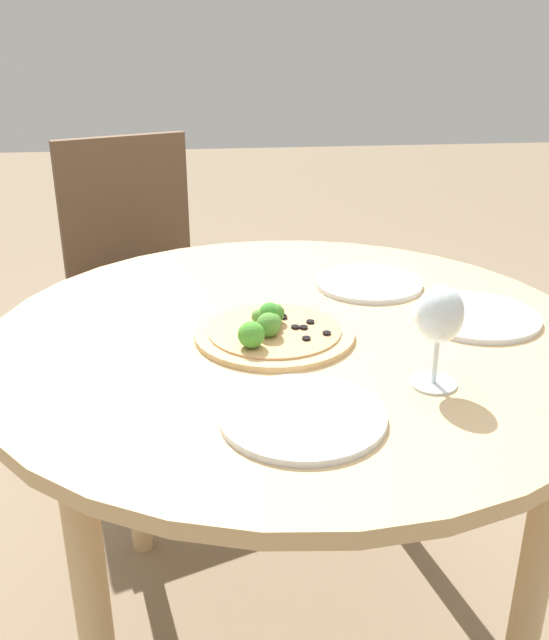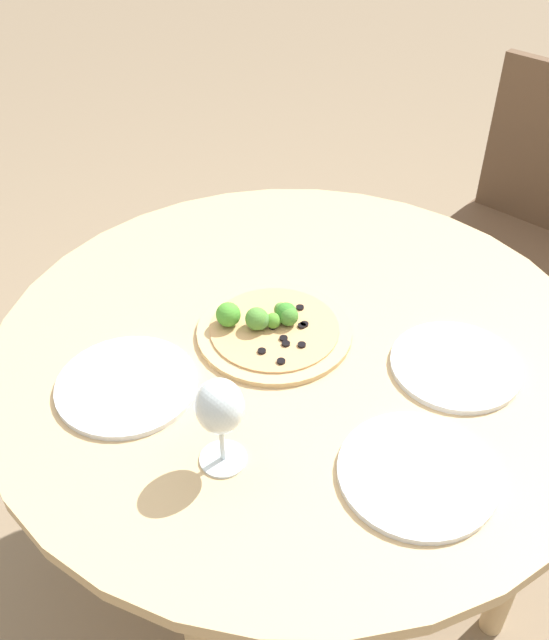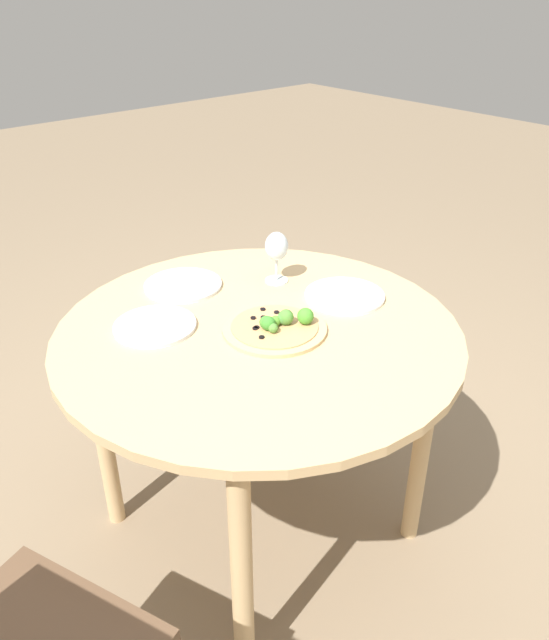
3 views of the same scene
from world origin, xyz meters
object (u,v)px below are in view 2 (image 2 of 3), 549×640
plate_far (127,385)px  plate_side (455,365)px  pizza (271,327)px  chair (521,232)px  plate_near (417,473)px  wine_glass (220,409)px

plate_far → plate_side: (-0.20, -0.49, 0.00)m
pizza → plate_side: bearing=-133.7°
chair → pizza: (-0.28, 0.89, 0.23)m
pizza → plate_near: pizza is taller
plate_far → plate_near: bearing=-139.4°
pizza → plate_near: (-0.37, -0.04, -0.01)m
plate_side → plate_far: bearing=67.3°
plate_near → wine_glass: bearing=56.6°
wine_glass → plate_near: bearing=-123.4°
pizza → wine_glass: bearing=138.9°
plate_near → plate_far: (0.35, 0.30, 0.00)m
wine_glass → chair: bearing=-65.2°
chair → pizza: chair is taller
chair → pizza: size_ratio=3.35×
pizza → plate_near: bearing=-173.7°
plate_near → plate_far: same height
pizza → plate_far: bearing=92.6°
wine_glass → plate_side: size_ratio=0.72×
chair → plate_side: bearing=-73.5°
wine_glass → plate_near: wine_glass is taller
pizza → plate_near: size_ratio=1.20×
pizza → chair: bearing=-72.3°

